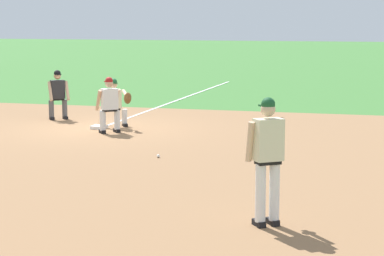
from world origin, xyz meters
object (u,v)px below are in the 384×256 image
baseball (158,156)px  umpire (58,93)px  baserunner (109,103)px  pitcher (268,153)px  first_base_bag (99,127)px  first_baseman (115,101)px

baseball → umpire: size_ratio=0.05×
baseball → umpire: umpire is taller
baserunner → umpire: 3.18m
pitcher → baserunner: pitcher is taller
pitcher → umpire: size_ratio=1.27×
baserunner → umpire: (2.03, 2.44, 0.00)m
first_base_bag → first_baseman: first_baseman is taller
baseball → umpire: 6.97m
umpire → first_baseman: bearing=-115.3°
first_baseman → umpire: umpire is taller
baseball → pitcher: pitcher is taller
pitcher → umpire: bearing=39.4°
first_baseman → umpire: 2.44m
first_base_bag → baseball: first_base_bag is taller
first_base_bag → pitcher: size_ratio=0.20×
first_base_bag → baseball: (-3.61, -2.87, -0.01)m
first_baseman → pitcher: bearing=-146.4°
first_baseman → umpire: size_ratio=0.92×
umpire → first_base_bag: bearing=-127.1°
baseball → first_baseman: (4.00, 2.56, 0.69)m
first_base_bag → baserunner: 1.11m
first_base_bag → baserunner: (-0.61, -0.56, 0.75)m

